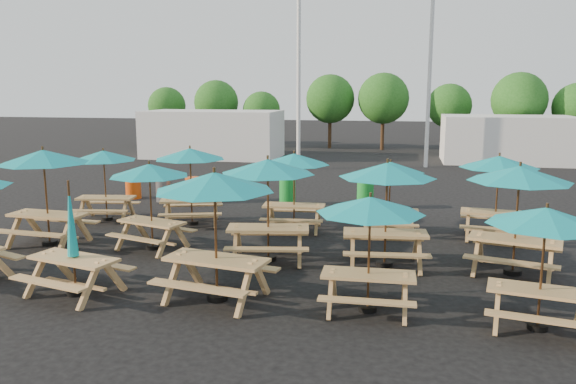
% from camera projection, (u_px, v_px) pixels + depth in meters
% --- Properties ---
extents(ground, '(120.00, 120.00, 0.00)m').
position_uv_depth(ground, '(277.00, 242.00, 15.22)').
color(ground, black).
rests_on(ground, ground).
extents(picnic_unit_1, '(2.45, 2.45, 2.56)m').
position_uv_depth(picnic_unit_1, '(44.00, 162.00, 14.51)').
color(picnic_unit_1, tan).
rests_on(picnic_unit_1, ground).
extents(picnic_unit_2, '(2.30, 2.30, 2.23)m').
position_uv_depth(picnic_unit_2, '(104.00, 159.00, 17.39)').
color(picnic_unit_2, tan).
rests_on(picnic_unit_2, ground).
extents(picnic_unit_3, '(2.16, 1.99, 2.34)m').
position_uv_depth(picnic_unit_3, '(73.00, 249.00, 11.13)').
color(picnic_unit_3, tan).
rests_on(picnic_unit_3, ground).
extents(picnic_unit_4, '(2.53, 2.53, 2.24)m').
position_uv_depth(picnic_unit_4, '(150.00, 175.00, 14.17)').
color(picnic_unit_4, tan).
rests_on(picnic_unit_4, ground).
extents(picnic_unit_5, '(2.66, 2.66, 2.36)m').
position_uv_depth(picnic_unit_5, '(190.00, 158.00, 16.80)').
color(picnic_unit_5, tan).
rests_on(picnic_unit_5, ground).
extents(picnic_unit_6, '(2.69, 2.69, 2.56)m').
position_uv_depth(picnic_unit_6, '(215.00, 189.00, 10.62)').
color(picnic_unit_6, tan).
rests_on(picnic_unit_6, ground).
extents(picnic_unit_7, '(2.60, 2.60, 2.48)m').
position_uv_depth(picnic_unit_7, '(268.00, 172.00, 13.18)').
color(picnic_unit_7, tan).
rests_on(picnic_unit_7, ground).
extents(picnic_unit_8, '(2.18, 2.18, 2.28)m').
position_uv_depth(picnic_unit_8, '(294.00, 163.00, 16.12)').
color(picnic_unit_8, tan).
rests_on(picnic_unit_8, ground).
extents(picnic_unit_9, '(2.02, 2.02, 2.19)m').
position_uv_depth(picnic_unit_9, '(370.00, 212.00, 10.13)').
color(picnic_unit_9, tan).
rests_on(picnic_unit_9, ground).
extents(picnic_unit_10, '(2.42, 2.42, 2.46)m').
position_uv_depth(picnic_unit_10, '(387.00, 176.00, 12.74)').
color(picnic_unit_10, tan).
rests_on(picnic_unit_10, ground).
extents(picnic_unit_11, '(1.93, 1.93, 2.09)m').
position_uv_depth(picnic_unit_11, '(390.00, 171.00, 15.74)').
color(picnic_unit_11, tan).
rests_on(picnic_unit_11, ground).
extents(picnic_unit_12, '(2.29, 2.29, 2.17)m').
position_uv_depth(picnic_unit_12, '(546.00, 223.00, 9.33)').
color(picnic_unit_12, tan).
rests_on(picnic_unit_12, ground).
extents(picnic_unit_13, '(2.74, 2.74, 2.47)m').
position_uv_depth(picnic_unit_13, '(519.00, 180.00, 12.17)').
color(picnic_unit_13, tan).
rests_on(picnic_unit_13, ground).
extents(picnic_unit_14, '(2.34, 2.34, 2.34)m').
position_uv_depth(picnic_unit_14, '(499.00, 167.00, 15.09)').
color(picnic_unit_14, tan).
rests_on(picnic_unit_14, ground).
extents(waste_bin_0, '(0.57, 0.57, 0.92)m').
position_uv_depth(waste_bin_0, '(133.00, 186.00, 21.19)').
color(waste_bin_0, '#E04A0D').
rests_on(waste_bin_0, ground).
extents(waste_bin_1, '(0.57, 0.57, 0.92)m').
position_uv_depth(waste_bin_1, '(164.00, 189.00, 20.61)').
color(waste_bin_1, gray).
rests_on(waste_bin_1, ground).
extents(waste_bin_2, '(0.57, 0.57, 0.92)m').
position_uv_depth(waste_bin_2, '(193.00, 190.00, 20.40)').
color(waste_bin_2, '#E04A0D').
rests_on(waste_bin_2, ground).
extents(waste_bin_3, '(0.57, 0.57, 0.92)m').
position_uv_depth(waste_bin_3, '(209.00, 189.00, 20.63)').
color(waste_bin_3, '#1A942F').
rests_on(waste_bin_3, ground).
extents(waste_bin_4, '(0.57, 0.57, 0.92)m').
position_uv_depth(waste_bin_4, '(287.00, 192.00, 20.04)').
color(waste_bin_4, '#1A942F').
rests_on(waste_bin_4, ground).
extents(waste_bin_5, '(0.57, 0.57, 0.92)m').
position_uv_depth(waste_bin_5, '(365.00, 195.00, 19.40)').
color(waste_bin_5, '#1A942F').
rests_on(waste_bin_5, ground).
extents(mast_0, '(0.20, 0.20, 12.00)m').
position_uv_depth(mast_0, '(299.00, 50.00, 28.02)').
color(mast_0, silver).
rests_on(mast_0, ground).
extents(mast_1, '(0.20, 0.20, 12.00)m').
position_uv_depth(mast_1, '(431.00, 51.00, 28.67)').
color(mast_1, silver).
rests_on(mast_1, ground).
extents(event_tent_0, '(8.00, 4.00, 2.80)m').
position_uv_depth(event_tent_0, '(213.00, 134.00, 33.89)').
color(event_tent_0, silver).
rests_on(event_tent_0, ground).
extents(event_tent_1, '(7.00, 4.00, 2.60)m').
position_uv_depth(event_tent_1, '(507.00, 139.00, 31.53)').
color(event_tent_1, silver).
rests_on(event_tent_1, ground).
extents(tree_0, '(2.80, 2.80, 4.24)m').
position_uv_depth(tree_0, '(167.00, 106.00, 41.81)').
color(tree_0, '#382314').
rests_on(tree_0, ground).
extents(tree_1, '(3.11, 3.11, 4.72)m').
position_uv_depth(tree_1, '(216.00, 102.00, 39.60)').
color(tree_1, '#382314').
rests_on(tree_1, ground).
extents(tree_2, '(2.59, 2.59, 3.93)m').
position_uv_depth(tree_2, '(262.00, 110.00, 38.80)').
color(tree_2, '#382314').
rests_on(tree_2, ground).
extents(tree_3, '(3.36, 3.36, 5.09)m').
position_uv_depth(tree_3, '(330.00, 99.00, 38.77)').
color(tree_3, '#382314').
rests_on(tree_3, ground).
extents(tree_4, '(3.41, 3.41, 5.17)m').
position_uv_depth(tree_4, '(383.00, 98.00, 37.60)').
color(tree_4, '#382314').
rests_on(tree_4, ground).
extents(tree_5, '(2.94, 2.94, 4.45)m').
position_uv_depth(tree_5, '(449.00, 106.00, 37.24)').
color(tree_5, '#382314').
rests_on(tree_5, ground).
extents(tree_6, '(3.38, 3.38, 5.13)m').
position_uv_depth(tree_6, '(519.00, 100.00, 34.66)').
color(tree_6, '#382314').
rests_on(tree_6, ground).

